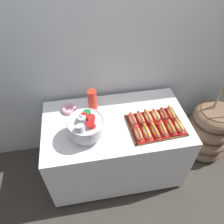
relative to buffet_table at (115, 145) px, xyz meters
The scene contains 20 objects.
ground_plane 0.40m from the buffet_table, ahead, with size 10.00×10.00×0.00m, color #38332D.
back_wall 1.01m from the buffet_table, 90.00° to the left, with size 6.00×0.10×2.60m, color #B2BCC1.
buffet_table is the anchor object (origin of this frame).
floor_vase 1.10m from the buffet_table, ahead, with size 0.52×0.52×1.23m.
serving_tray 0.51m from the buffet_table, 18.32° to the right, with size 0.50×0.39×0.01m.
hot_dog_0 0.48m from the buffet_table, 52.72° to the right, with size 0.08×0.18×0.06m.
hot_dog_1 0.50m from the buffet_table, 41.01° to the right, with size 0.08×0.19×0.06m.
hot_dog_2 0.54m from the buffet_table, 32.73° to the right, with size 0.08×0.19×0.06m.
hot_dog_3 0.58m from the buffet_table, 26.81° to the right, with size 0.06×0.17×0.06m.
hot_dog_4 0.64m from the buffet_table, 22.44° to the right, with size 0.07×0.16×0.06m.
hot_dog_5 0.69m from the buffet_table, 19.13° to the right, with size 0.08×0.17×0.06m.
hot_dog_6 0.43m from the buffet_table, 15.35° to the right, with size 0.08×0.17×0.06m.
hot_dog_7 0.46m from the buffet_table, ahead, with size 0.08×0.18×0.06m.
hot_dog_8 0.50m from the buffet_table, ahead, with size 0.08×0.18×0.06m.
hot_dog_9 0.55m from the buffet_table, ahead, with size 0.08×0.16×0.06m.
hot_dog_10 0.60m from the buffet_table, ahead, with size 0.06×0.16×0.06m.
hot_dog_11 0.66m from the buffet_table, ahead, with size 0.06×0.18×0.06m.
punch_bowl 0.58m from the buffet_table, 155.17° to the right, with size 0.31×0.31×0.25m.
cup_stack 0.55m from the buffet_table, 134.53° to the left, with size 0.08×0.08×0.23m.
donut 0.61m from the buffet_table, 152.13° to the left, with size 0.15×0.15×0.04m.
Camera 1 is at (-0.27, -1.32, 2.24)m, focal length 34.80 mm.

